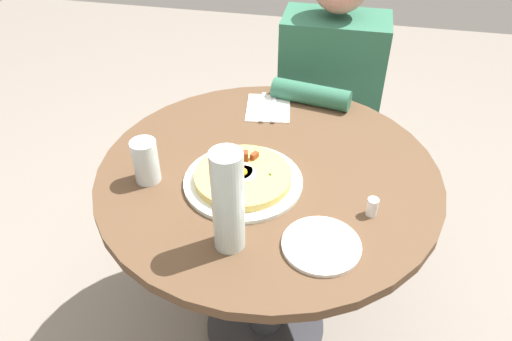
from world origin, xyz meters
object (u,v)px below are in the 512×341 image
dining_table (267,216)px  knife (263,107)px  fork (274,107)px  person_seated (326,119)px  bread_plate (321,245)px  pizza_plate (243,181)px  breakfast_pizza (243,176)px  water_glass (146,161)px  salt_shaker (372,207)px  water_bottle (228,202)px

dining_table → knife: bearing=103.8°
dining_table → fork: (-0.04, 0.32, 0.18)m
person_seated → bread_plate: size_ratio=6.17×
pizza_plate → breakfast_pizza: size_ratio=1.23×
breakfast_pizza → dining_table: bearing=50.7°
water_glass → breakfast_pizza: bearing=8.2°
pizza_plate → bread_plate: pizza_plate is taller
pizza_plate → knife: (-0.02, 0.38, 0.00)m
breakfast_pizza → bread_plate: bearing=-39.5°
salt_shaker → bread_plate: bearing=-129.4°
person_seated → salt_shaker: (0.16, -0.78, 0.25)m
water_glass → pizza_plate: bearing=7.9°
knife → water_glass: size_ratio=1.48×
water_glass → person_seated: bearing=60.6°
dining_table → knife: (-0.08, 0.31, 0.18)m
bread_plate → water_bottle: 0.25m
pizza_plate → fork: bearing=88.0°
breakfast_pizza → water_bottle: 0.24m
dining_table → water_bottle: 0.42m
person_seated → pizza_plate: size_ratio=3.58×
pizza_plate → dining_table: bearing=51.7°
breakfast_pizza → water_glass: size_ratio=2.12×
breakfast_pizza → fork: bearing=87.8°
dining_table → breakfast_pizza: 0.22m
dining_table → bread_plate: (0.17, -0.26, 0.18)m
bread_plate → water_bottle: bearing=-171.1°
water_bottle → pizza_plate: bearing=94.8°
dining_table → salt_shaker: size_ratio=19.53×
dining_table → pizza_plate: (-0.06, -0.07, 0.18)m
salt_shaker → pizza_plate: bearing=171.1°
person_seated → bread_plate: 0.94m
fork → knife: size_ratio=1.00×
bread_plate → fork: bearing=110.3°
water_glass → water_bottle: (0.27, -0.18, 0.07)m
bread_plate → water_glass: bearing=162.5°
knife → breakfast_pizza: bearing=175.3°
person_seated → pizza_plate: (-0.18, -0.73, 0.24)m
pizza_plate → fork: pizza_plate is taller
pizza_plate → fork: (0.01, 0.39, 0.00)m
pizza_plate → knife: size_ratio=1.76×
person_seated → water_glass: size_ratio=9.34×
person_seated → water_bottle: size_ratio=4.36×
water_glass → salt_shaker: water_glass is taller
knife → water_glass: 0.48m
person_seated → fork: (-0.16, -0.34, 0.24)m
knife → bread_plate: bearing=-164.3°
water_bottle → fork: bearing=90.4°
dining_table → person_seated: bearing=79.6°
bread_plate → fork: (-0.21, 0.58, 0.00)m
fork → water_bottle: water_bottle is taller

